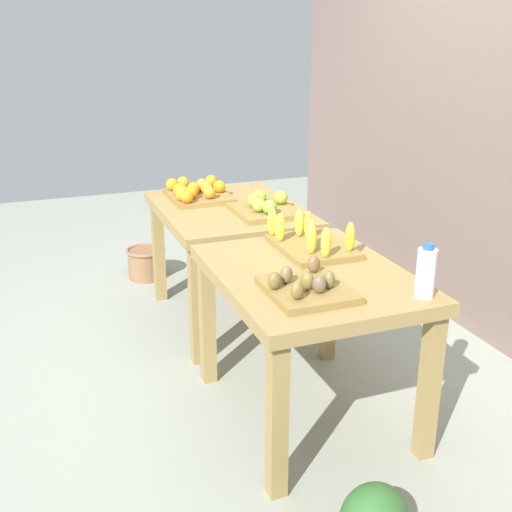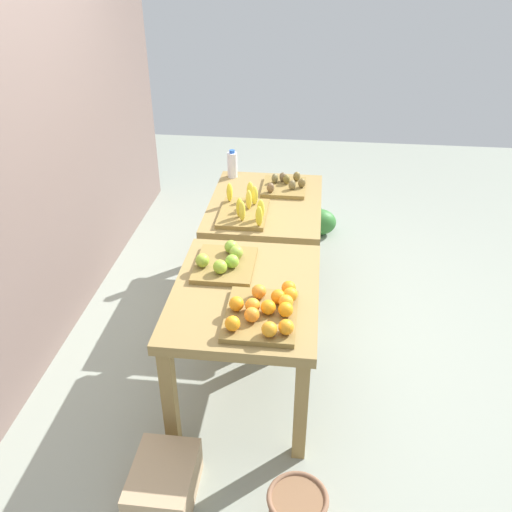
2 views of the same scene
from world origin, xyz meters
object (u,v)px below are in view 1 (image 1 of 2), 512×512
orange_bin (196,192)px  banana_crate (311,241)px  apple_bin (265,207)px  kiwi_bin (306,287)px  wicker_basket (146,262)px  water_bottle (426,272)px  display_table_left (229,224)px  display_table_right (309,293)px  cardboard_produce_box (234,256)px

orange_bin → banana_crate: size_ratio=1.00×
apple_bin → kiwi_bin: size_ratio=1.11×
apple_bin → banana_crate: (0.67, -0.03, 0.01)m
banana_crate → wicker_basket: size_ratio=1.56×
water_bottle → wicker_basket: size_ratio=0.77×
display_table_left → orange_bin: bearing=-151.2°
kiwi_bin → display_table_right: bearing=151.6°
kiwi_bin → apple_bin: bearing=166.8°
display_table_right → kiwi_bin: (0.22, -0.12, 0.14)m
cardboard_produce_box → kiwi_bin: bearing=-11.1°
banana_crate → kiwi_bin: size_ratio=1.23×
wicker_basket → cardboard_produce_box: (0.08, 0.65, -0.01)m
apple_bin → kiwi_bin: apple_bin is taller
kiwi_bin → water_bottle: bearing=66.0°
display_table_right → water_bottle: size_ratio=4.72×
apple_bin → wicker_basket: 1.35m
water_bottle → cardboard_produce_box: (-2.33, -0.00, -0.72)m
display_table_left → display_table_right: size_ratio=1.00×
orange_bin → wicker_basket: bearing=-161.0°
kiwi_bin → water_bottle: water_bottle is taller
apple_bin → water_bottle: size_ratio=1.82×
display_table_right → apple_bin: 0.94m
orange_bin → water_bottle: size_ratio=2.02×
cardboard_produce_box → wicker_basket: bearing=-96.7°
display_table_left → kiwi_bin: 1.36m
apple_bin → banana_crate: 0.67m
kiwi_bin → cardboard_produce_box: size_ratio=0.90×
kiwi_bin → cardboard_produce_box: kiwi_bin is taller
water_bottle → cardboard_produce_box: 2.44m
orange_bin → kiwi_bin: 1.58m
banana_crate → kiwi_bin: banana_crate is taller
apple_bin → wicker_basket: (-1.08, -0.50, -0.65)m
banana_crate → wicker_basket: banana_crate is taller
banana_crate → display_table_right: bearing=-25.8°
wicker_basket → display_table_left: bearing=21.8°
display_table_left → apple_bin: (0.21, 0.15, 0.14)m
kiwi_bin → water_bottle: (0.19, 0.42, 0.07)m
display_table_right → kiwi_bin: size_ratio=2.89×
wicker_basket → cardboard_produce_box: wicker_basket is taller
kiwi_bin → wicker_basket: size_ratio=1.26×
apple_bin → banana_crate: banana_crate is taller
orange_bin → water_bottle: 1.83m
display_table_right → wicker_basket: bearing=-170.0°
water_bottle → wicker_basket: (-2.41, -0.65, -0.71)m
apple_bin → wicker_basket: bearing=-155.3°
display_table_left → banana_crate: banana_crate is taller
display_table_left → banana_crate: 0.90m
display_table_right → cardboard_produce_box: size_ratio=2.60×
orange_bin → cardboard_produce_box: bearing=142.4°
display_table_right → wicker_basket: size_ratio=3.65×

